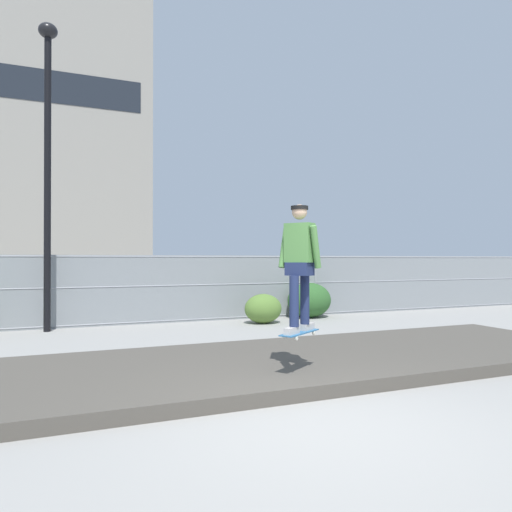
% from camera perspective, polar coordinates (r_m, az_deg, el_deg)
% --- Properties ---
extents(ground_plane, '(120.00, 120.00, 0.00)m').
position_cam_1_polar(ground_plane, '(5.20, 8.11, -19.95)').
color(ground_plane, gray).
extents(gravel_berm, '(13.07, 3.32, 0.18)m').
position_cam_1_polar(gravel_berm, '(7.25, -1.72, -13.53)').
color(gravel_berm, '#4C473F').
rests_on(gravel_berm, ground_plane).
extents(skateboard, '(0.77, 0.61, 0.07)m').
position_cam_1_polar(skateboard, '(6.45, 5.41, -9.44)').
color(skateboard, '#2D608C').
extents(skater, '(0.65, 0.61, 1.76)m').
position_cam_1_polar(skater, '(6.37, 5.41, -0.41)').
color(skater, '#B2ADA8').
rests_on(skater, skateboard).
extents(chain_fence, '(27.94, 0.06, 1.85)m').
position_cam_1_polar(chain_fence, '(12.83, -11.07, -4.00)').
color(chain_fence, gray).
rests_on(chain_fence, ground_plane).
extents(street_lamp, '(0.44, 0.44, 7.43)m').
position_cam_1_polar(street_lamp, '(12.48, -24.36, 12.74)').
color(street_lamp, black).
rests_on(street_lamp, ground_plane).
extents(parked_car_near, '(4.53, 2.21, 1.66)m').
position_cam_1_polar(parked_car_near, '(15.59, -26.09, -3.68)').
color(parked_car_near, '#B7BABF').
rests_on(parked_car_near, ground_plane).
extents(shrub_center, '(1.03, 0.84, 0.80)m').
position_cam_1_polar(shrub_center, '(12.58, 0.89, -6.52)').
color(shrub_center, '#567A33').
rests_on(shrub_center, ground_plane).
extents(shrub_right, '(1.34, 1.10, 1.04)m').
position_cam_1_polar(shrub_right, '(13.87, 6.61, -5.45)').
color(shrub_right, '#2D5B28').
rests_on(shrub_right, ground_plane).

